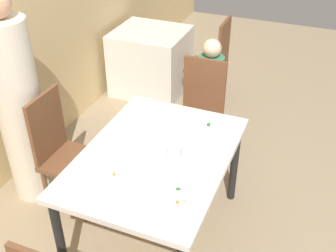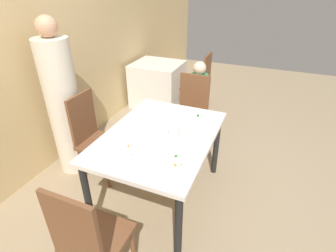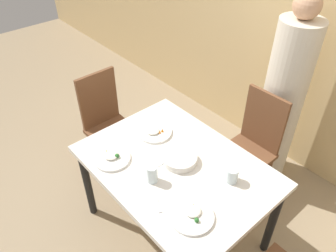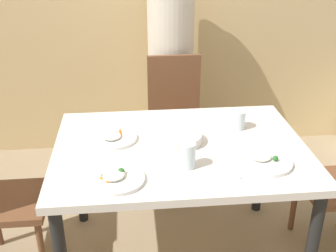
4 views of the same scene
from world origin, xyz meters
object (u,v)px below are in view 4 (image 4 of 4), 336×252
chair_adult_spot (175,121)px  bowl_curry (179,138)px  person_adult (171,70)px  glass_water_tall (188,155)px  plate_rice_adult (112,138)px

chair_adult_spot → bowl_curry: chair_adult_spot is taller
person_adult → glass_water_tall: bearing=-92.6°
person_adult → bowl_curry: (-0.07, -1.12, -0.01)m
bowl_curry → plate_rice_adult: bearing=169.9°
bowl_curry → plate_rice_adult: bowl_curry is taller
person_adult → bowl_curry: person_adult is taller
chair_adult_spot → person_adult: (0.00, 0.33, 0.28)m
person_adult → bowl_curry: size_ratio=7.18×
chair_adult_spot → glass_water_tall: (-0.06, -1.04, 0.31)m
bowl_curry → person_adult: bearing=86.2°
person_adult → plate_rice_adult: person_adult is taller
plate_rice_adult → person_adult: bearing=68.1°
bowl_curry → glass_water_tall: (0.01, -0.25, 0.04)m
glass_water_tall → person_adult: bearing=87.4°
bowl_curry → plate_rice_adult: 0.35m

